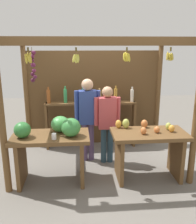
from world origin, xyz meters
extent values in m
plane|color=slate|center=(0.00, 0.00, 0.00)|extent=(12.00, 12.00, 0.00)
cylinder|color=brown|center=(-1.43, -0.91, 1.14)|extent=(0.10, 0.10, 2.27)
cylinder|color=brown|center=(-1.43, 0.91, 1.14)|extent=(0.10, 0.10, 2.27)
cylinder|color=brown|center=(1.43, 0.91, 1.14)|extent=(0.10, 0.10, 2.27)
cube|color=brown|center=(0.00, -0.91, 2.21)|extent=(2.97, 0.12, 0.12)
cube|color=brown|center=(-1.43, 0.00, 2.21)|extent=(0.12, 1.92, 0.12)
cube|color=brown|center=(1.43, 0.00, 2.21)|extent=(0.12, 1.92, 0.12)
cube|color=#52381E|center=(0.00, 0.93, 1.02)|extent=(2.87, 0.04, 2.05)
cylinder|color=brown|center=(-1.00, -0.86, 2.10)|extent=(0.02, 0.02, 0.06)
ellipsoid|color=gold|center=(-0.98, -0.86, 1.99)|extent=(0.04, 0.09, 0.14)
ellipsoid|color=gold|center=(-1.00, -0.83, 2.00)|extent=(0.08, 0.05, 0.14)
ellipsoid|color=gold|center=(-1.03, -0.83, 2.00)|extent=(0.06, 0.07, 0.15)
ellipsoid|color=gold|center=(-1.03, -0.88, 1.98)|extent=(0.05, 0.06, 0.14)
ellipsoid|color=gold|center=(-1.00, -0.88, 1.99)|extent=(0.07, 0.04, 0.14)
cylinder|color=brown|center=(0.36, -0.79, 2.10)|extent=(0.02, 0.02, 0.06)
ellipsoid|color=yellow|center=(0.38, -0.79, 2.00)|extent=(0.04, 0.08, 0.13)
ellipsoid|color=yellow|center=(0.38, -0.77, 1.98)|extent=(0.06, 0.06, 0.13)
ellipsoid|color=yellow|center=(0.36, -0.77, 1.99)|extent=(0.07, 0.04, 0.13)
ellipsoid|color=yellow|center=(0.34, -0.76, 2.01)|extent=(0.07, 0.06, 0.13)
ellipsoid|color=yellow|center=(0.34, -0.78, 2.00)|extent=(0.05, 0.06, 0.13)
ellipsoid|color=yellow|center=(0.32, -0.80, 2.00)|extent=(0.04, 0.06, 0.12)
ellipsoid|color=yellow|center=(0.35, -0.81, 2.01)|extent=(0.07, 0.05, 0.13)
ellipsoid|color=yellow|center=(0.37, -0.83, 2.00)|extent=(0.07, 0.04, 0.13)
ellipsoid|color=yellow|center=(0.39, -0.82, 1.99)|extent=(0.06, 0.06, 0.13)
cylinder|color=brown|center=(1.00, -0.78, 2.10)|extent=(0.02, 0.02, 0.06)
ellipsoid|color=gold|center=(1.03, -0.77, 1.99)|extent=(0.04, 0.07, 0.12)
ellipsoid|color=gold|center=(1.02, -0.75, 1.99)|extent=(0.07, 0.05, 0.12)
ellipsoid|color=gold|center=(0.98, -0.74, 2.00)|extent=(0.05, 0.05, 0.12)
ellipsoid|color=gold|center=(0.96, -0.78, 2.01)|extent=(0.04, 0.06, 0.12)
ellipsoid|color=gold|center=(0.99, -0.80, 2.00)|extent=(0.06, 0.05, 0.12)
ellipsoid|color=gold|center=(1.02, -0.81, 2.00)|extent=(0.07, 0.05, 0.12)
cylinder|color=brown|center=(-0.36, -0.84, 2.10)|extent=(0.02, 0.02, 0.06)
ellipsoid|color=#D1CC4C|center=(-0.33, -0.84, 1.99)|extent=(0.04, 0.06, 0.13)
ellipsoid|color=#D1CC4C|center=(-0.35, -0.81, 1.98)|extent=(0.06, 0.05, 0.13)
ellipsoid|color=#D1CC4C|center=(-0.39, -0.82, 1.98)|extent=(0.06, 0.08, 0.13)
ellipsoid|color=#D1CC4C|center=(-0.38, -0.86, 1.98)|extent=(0.06, 0.06, 0.13)
ellipsoid|color=#D1CC4C|center=(-0.35, -0.88, 1.99)|extent=(0.06, 0.04, 0.13)
cylinder|color=#4C422D|center=(-1.01, -0.57, 1.86)|extent=(0.01, 0.01, 0.55)
sphere|color=#511938|center=(-0.98, -0.60, 2.05)|extent=(0.06, 0.06, 0.06)
sphere|color=#601E42|center=(-1.00, -0.56, 2.00)|extent=(0.06, 0.06, 0.06)
sphere|color=#47142D|center=(-1.01, -0.56, 1.95)|extent=(0.06, 0.06, 0.06)
sphere|color=#601E42|center=(-1.00, -0.56, 1.88)|extent=(0.07, 0.07, 0.07)
sphere|color=#601E42|center=(-0.99, -0.58, 1.79)|extent=(0.06, 0.06, 0.06)
sphere|color=#47142D|center=(-1.02, -0.56, 1.74)|extent=(0.06, 0.06, 0.06)
sphere|color=#511938|center=(-0.98, -0.59, 1.70)|extent=(0.06, 0.06, 0.06)
sphere|color=#47142D|center=(-1.02, -0.55, 1.65)|extent=(0.06, 0.06, 0.06)
cube|color=brown|center=(-0.79, -0.68, 0.77)|extent=(1.21, 0.64, 0.06)
cube|color=brown|center=(-1.27, -0.68, 0.37)|extent=(0.06, 0.58, 0.74)
cube|color=brown|center=(-0.31, -0.68, 0.37)|extent=(0.06, 0.58, 0.74)
ellipsoid|color=#2D7533|center=(-1.19, -0.75, 0.93)|extent=(0.30, 0.30, 0.24)
ellipsoid|color=#429347|center=(-0.64, -0.53, 0.93)|extent=(0.37, 0.37, 0.26)
ellipsoid|color=#38843D|center=(-0.46, -0.76, 0.95)|extent=(0.42, 0.42, 0.29)
cylinder|color=white|center=(-0.72, -0.86, 0.85)|extent=(0.07, 0.07, 0.09)
cube|color=brown|center=(0.79, -0.68, 0.77)|extent=(1.21, 0.64, 0.06)
cube|color=brown|center=(0.31, -0.68, 0.37)|extent=(0.06, 0.58, 0.74)
cube|color=brown|center=(1.27, -0.68, 0.37)|extent=(0.06, 0.58, 0.74)
ellipsoid|color=gold|center=(1.15, -0.70, 0.86)|extent=(0.12, 0.12, 0.12)
ellipsoid|color=#CC7038|center=(0.77, -0.45, 0.87)|extent=(0.15, 0.15, 0.14)
ellipsoid|color=gold|center=(0.33, -0.43, 0.87)|extent=(0.13, 0.13, 0.14)
ellipsoid|color=#CC7038|center=(0.67, -0.77, 0.86)|extent=(0.10, 0.10, 0.12)
ellipsoid|color=#CC7038|center=(0.90, -0.72, 0.86)|extent=(0.13, 0.13, 0.11)
ellipsoid|color=#A8B24C|center=(0.45, -0.45, 0.89)|extent=(0.17, 0.17, 0.16)
ellipsoid|color=#A8B24C|center=(1.13, -0.60, 0.87)|extent=(0.13, 0.13, 0.12)
cube|color=brown|center=(-1.01, 0.68, 0.50)|extent=(0.05, 0.20, 1.00)
cube|color=brown|center=(0.85, 0.68, 0.50)|extent=(0.05, 0.20, 1.00)
cube|color=brown|center=(-0.08, 0.68, 0.98)|extent=(1.87, 0.22, 0.04)
cylinder|color=#994C1E|center=(-0.94, 0.68, 1.14)|extent=(0.08, 0.08, 0.28)
cylinder|color=#994C1E|center=(-0.94, 0.68, 1.31)|extent=(0.03, 0.03, 0.06)
cylinder|color=#338C4C|center=(-0.60, 0.68, 1.14)|extent=(0.07, 0.07, 0.29)
cylinder|color=#338C4C|center=(-0.60, 0.68, 1.32)|extent=(0.03, 0.03, 0.06)
cylinder|color=#338C4C|center=(-0.24, 0.68, 1.13)|extent=(0.06, 0.06, 0.27)
cylinder|color=#338C4C|center=(-0.24, 0.68, 1.30)|extent=(0.03, 0.03, 0.06)
cylinder|color=#D8B266|center=(0.10, 0.68, 1.12)|extent=(0.07, 0.07, 0.23)
cylinder|color=#D8B266|center=(0.10, 0.68, 1.26)|extent=(0.03, 0.03, 0.06)
cylinder|color=gold|center=(0.44, 0.68, 1.14)|extent=(0.07, 0.07, 0.28)
cylinder|color=gold|center=(0.44, 0.68, 1.31)|extent=(0.03, 0.03, 0.06)
cylinder|color=silver|center=(0.79, 0.68, 1.13)|extent=(0.07, 0.07, 0.25)
cylinder|color=silver|center=(0.79, 0.68, 1.28)|extent=(0.03, 0.03, 0.06)
cylinder|color=#584469|center=(-0.23, 0.06, 0.37)|extent=(0.11, 0.11, 0.74)
cylinder|color=#584469|center=(-0.11, 0.06, 0.37)|extent=(0.11, 0.11, 0.74)
cube|color=#2D428C|center=(-0.17, 0.06, 1.05)|extent=(0.32, 0.19, 0.62)
cylinder|color=#2D428C|center=(-0.37, 0.06, 1.08)|extent=(0.08, 0.08, 0.56)
cylinder|color=#2D428C|center=(0.03, 0.06, 1.08)|extent=(0.08, 0.08, 0.56)
sphere|color=tan|center=(-0.17, 0.06, 1.47)|extent=(0.21, 0.21, 0.21)
cylinder|color=#2A4556|center=(0.12, -0.06, 0.34)|extent=(0.11, 0.11, 0.68)
cylinder|color=#2A4556|center=(0.24, -0.06, 0.34)|extent=(0.11, 0.11, 0.68)
cube|color=#BF474C|center=(0.18, -0.06, 0.97)|extent=(0.32, 0.19, 0.58)
cylinder|color=#BF474C|center=(-0.02, -0.06, 1.00)|extent=(0.08, 0.08, 0.52)
cylinder|color=#BF474C|center=(0.38, -0.06, 1.00)|extent=(0.08, 0.08, 0.52)
sphere|color=tan|center=(0.18, -0.06, 1.35)|extent=(0.20, 0.20, 0.20)
camera|label=1|loc=(-0.36, -4.36, 2.18)|focal=39.69mm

